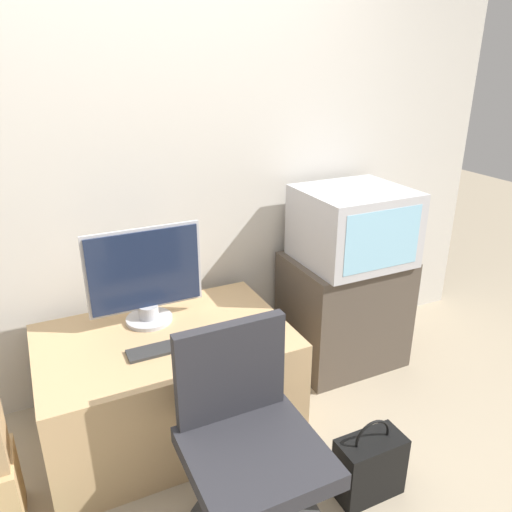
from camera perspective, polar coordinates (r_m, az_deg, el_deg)
wall_back at (r=2.65m, az=-12.19°, el=11.10°), size 4.40×0.05×2.60m
desk at (r=2.59m, az=-10.03°, el=-14.01°), size 1.18×0.77×0.54m
side_stand at (r=3.10m, az=9.92°, el=-6.02°), size 0.66×0.53×0.68m
main_monitor at (r=2.48m, az=-12.53°, el=-2.41°), size 0.56×0.23×0.49m
keyboard at (r=2.33m, az=-10.60°, el=-10.35°), size 0.32×0.10×0.01m
mouse at (r=2.39m, az=-5.76°, el=-8.99°), size 0.06×0.03×0.03m
crt_tv at (r=2.87m, az=11.06°, el=3.43°), size 0.58×0.53×0.42m
office_chair at (r=2.05m, az=-0.77°, el=-21.96°), size 0.57×0.57×0.85m
handbag at (r=2.37m, az=12.82°, el=-22.34°), size 0.29×0.15×0.39m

